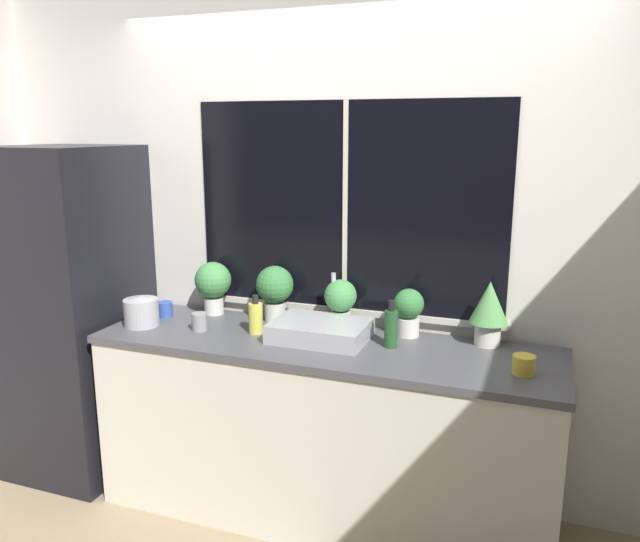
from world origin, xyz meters
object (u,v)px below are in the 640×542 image
object	(u,v)px
mug_grey	(200,322)
sink	(320,330)
potted_plant_far_left	(213,283)
refrigerator	(75,312)
kettle	(141,311)
potted_plant_far_right	(489,308)
bottle_tall	(391,328)
potted_plant_right	(409,309)
soap_bottle	(256,317)
mug_blue	(165,309)
potted_plant_center	(340,300)
mug_yellow	(524,365)
potted_plant_left	(275,288)

from	to	relation	value
mug_grey	sink	bearing A→B (deg)	7.84
potted_plant_far_left	sink	bearing A→B (deg)	-15.86
refrigerator	kettle	bearing A→B (deg)	-10.19
sink	mug_grey	size ratio (longest dim) A/B	5.07
kettle	potted_plant_far_right	bearing A→B (deg)	10.51
bottle_tall	potted_plant_right	bearing A→B (deg)	77.51
soap_bottle	kettle	bearing A→B (deg)	-171.11
kettle	bottle_tall	bearing A→B (deg)	5.78
potted_plant_right	mug_blue	bearing A→B (deg)	-173.93
refrigerator	mug_grey	world-z (taller)	refrigerator
potted_plant_far_right	bottle_tall	xyz separation A→B (m)	(-0.42, -0.19, -0.09)
sink	mug_grey	xyz separation A→B (m)	(-0.62, -0.09, -0.00)
potted_plant_center	bottle_tall	world-z (taller)	potted_plant_center
bottle_tall	mug_yellow	size ratio (longest dim) A/B	2.39
refrigerator	potted_plant_far_right	world-z (taller)	refrigerator
potted_plant_far_left	potted_plant_left	bearing A→B (deg)	0.00
mug_blue	bottle_tall	bearing A→B (deg)	-2.16
soap_bottle	mug_blue	bearing A→B (deg)	171.93
mug_grey	kettle	world-z (taller)	kettle
sink	potted_plant_left	size ratio (longest dim) A/B	1.54
mug_blue	mug_grey	bearing A→B (deg)	-25.74
soap_bottle	kettle	distance (m)	0.62
bottle_tall	sink	bearing A→B (deg)	-178.05
potted_plant_far_right	potted_plant_right	bearing A→B (deg)	180.00
mug_grey	mug_yellow	bearing A→B (deg)	-1.22
potted_plant_right	bottle_tall	bearing A→B (deg)	-102.49
soap_bottle	mug_grey	xyz separation A→B (m)	(-0.29, -0.06, -0.04)
potted_plant_center	kettle	world-z (taller)	potted_plant_center
mug_grey	potted_plant_right	bearing A→B (deg)	15.74
sink	mug_grey	distance (m)	0.63
soap_bottle	mug_yellow	world-z (taller)	soap_bottle
kettle	mug_blue	bearing A→B (deg)	82.54
potted_plant_far_left	potted_plant_far_right	size ratio (longest dim) A/B	0.94
soap_bottle	mug_blue	size ratio (longest dim) A/B	2.41
potted_plant_far_left	mug_grey	distance (m)	0.32
potted_plant_right	potted_plant_left	bearing A→B (deg)	-180.00
potted_plant_far_right	mug_yellow	bearing A→B (deg)	-60.57
sink	potted_plant_far_left	xyz separation A→B (m)	(-0.70, 0.20, 0.13)
sink	kettle	bearing A→B (deg)	-172.83
potted_plant_far_left	mug_grey	bearing A→B (deg)	-74.40
potted_plant_center	potted_plant_far_right	size ratio (longest dim) A/B	0.82
soap_bottle	potted_plant_right	bearing A→B (deg)	17.09
refrigerator	soap_bottle	distance (m)	1.13
kettle	refrigerator	bearing A→B (deg)	169.81
mug_blue	mug_grey	size ratio (longest dim) A/B	0.90
sink	kettle	distance (m)	0.95
potted_plant_center	potted_plant_right	world-z (taller)	potted_plant_center
potted_plant_left	mug_yellow	bearing A→B (deg)	-13.97
potted_plant_left	soap_bottle	size ratio (longest dim) A/B	1.51
potted_plant_right	mug_grey	size ratio (longest dim) A/B	2.63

